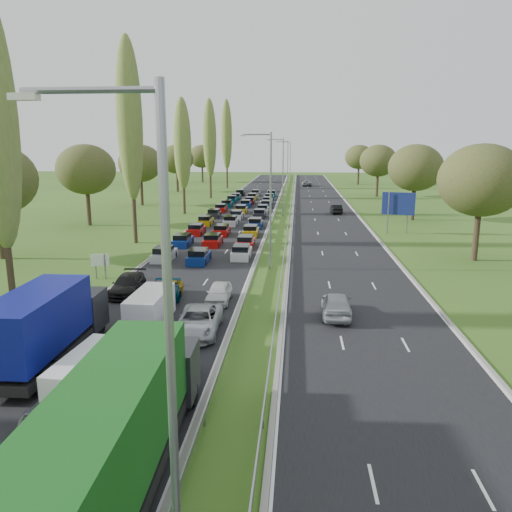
% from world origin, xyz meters
% --- Properties ---
extents(ground, '(260.00, 260.00, 0.00)m').
position_xyz_m(ground, '(4.50, 80.00, 0.00)').
color(ground, '#2F571B').
rests_on(ground, ground).
extents(near_carriageway, '(10.50, 215.00, 0.04)m').
position_xyz_m(near_carriageway, '(-2.25, 82.50, 0.00)').
color(near_carriageway, black).
rests_on(near_carriageway, ground).
extents(far_carriageway, '(10.50, 215.00, 0.04)m').
position_xyz_m(far_carriageway, '(11.25, 82.50, 0.00)').
color(far_carriageway, black).
rests_on(far_carriageway, ground).
extents(central_reservation, '(2.36, 215.00, 0.32)m').
position_xyz_m(central_reservation, '(4.50, 82.50, 0.55)').
color(central_reservation, gray).
rests_on(central_reservation, ground).
extents(lamp_columns, '(0.18, 140.18, 12.00)m').
position_xyz_m(lamp_columns, '(4.50, 78.00, 6.00)').
color(lamp_columns, gray).
rests_on(lamp_columns, ground).
extents(poplar_row, '(2.80, 127.80, 22.44)m').
position_xyz_m(poplar_row, '(-11.50, 68.17, 12.39)').
color(poplar_row, '#2D2116').
rests_on(poplar_row, ground).
extents(woodland_left, '(8.00, 166.00, 11.10)m').
position_xyz_m(woodland_left, '(-22.00, 62.63, 7.68)').
color(woodland_left, '#2D2116').
rests_on(woodland_left, ground).
extents(woodland_right, '(8.00, 153.00, 11.10)m').
position_xyz_m(woodland_right, '(24.00, 66.67, 7.68)').
color(woodland_right, '#2D2116').
rests_on(woodland_right, ground).
extents(traffic_queue_fill, '(9.13, 68.71, 0.80)m').
position_xyz_m(traffic_queue_fill, '(-2.33, 77.33, 0.44)').
color(traffic_queue_fill, '#B2B7BC').
rests_on(traffic_queue_fill, ground).
extents(near_car_3, '(2.33, 5.03, 1.42)m').
position_xyz_m(near_car_3, '(-5.69, 34.28, 0.73)').
color(near_car_3, black).
rests_on(near_car_3, near_carriageway).
extents(near_car_6, '(2.47, 4.90, 1.33)m').
position_xyz_m(near_car_6, '(-2.34, 17.22, 0.68)').
color(near_car_6, slate).
rests_on(near_car_6, near_carriageway).
extents(near_car_7, '(2.17, 5.30, 1.54)m').
position_xyz_m(near_car_7, '(-2.36, 30.96, 0.79)').
color(near_car_7, '#043447').
rests_on(near_car_7, near_carriageway).
extents(near_car_8, '(1.70, 3.88, 1.30)m').
position_xyz_m(near_car_8, '(-2.42, 33.53, 0.67)').
color(near_car_8, '#A8850B').
rests_on(near_car_8, near_carriageway).
extents(near_car_9, '(1.61, 4.23, 1.38)m').
position_xyz_m(near_car_9, '(1.38, 19.90, 0.71)').
color(near_car_9, black).
rests_on(near_car_9, near_carriageway).
extents(near_car_10, '(2.57, 5.37, 1.48)m').
position_xyz_m(near_car_10, '(1.14, 26.82, 0.76)').
color(near_car_10, '#A6AAAF').
rests_on(near_car_10, near_carriageway).
extents(near_car_12, '(1.63, 3.99, 1.36)m').
position_xyz_m(near_car_12, '(1.42, 32.90, 0.70)').
color(near_car_12, silver).
rests_on(near_car_12, near_carriageway).
extents(far_car_0, '(2.02, 4.72, 1.59)m').
position_xyz_m(far_car_0, '(9.50, 30.56, 0.82)').
color(far_car_0, '#A5A9AF').
rests_on(far_car_0, far_carriageway).
extents(far_car_1, '(1.88, 4.55, 1.47)m').
position_xyz_m(far_car_1, '(13.16, 81.41, 0.75)').
color(far_car_1, black).
rests_on(far_car_1, far_carriageway).
extents(far_car_2, '(2.71, 5.71, 1.58)m').
position_xyz_m(far_car_2, '(9.26, 137.77, 0.81)').
color(far_car_2, slate).
rests_on(far_car_2, far_carriageway).
extents(blue_lorry, '(2.62, 9.41, 3.98)m').
position_xyz_m(blue_lorry, '(-5.62, 22.16, 2.05)').
color(blue_lorry, black).
rests_on(blue_lorry, near_carriageway).
extents(green_lorry, '(2.61, 14.09, 4.17)m').
position_xyz_m(green_lorry, '(1.42, 12.36, 2.24)').
color(green_lorry, black).
rests_on(green_lorry, near_carriageway).
extents(white_van_front, '(1.92, 4.88, 1.96)m').
position_xyz_m(white_van_front, '(-2.10, 19.13, 1.01)').
color(white_van_front, silver).
rests_on(white_van_front, near_carriageway).
extents(white_van_rear, '(1.93, 4.93, 1.98)m').
position_xyz_m(white_van_rear, '(-2.17, 28.51, 1.02)').
color(white_van_rear, white).
rests_on(white_van_rear, near_carriageway).
extents(info_sign, '(1.50, 0.31, 2.10)m').
position_xyz_m(info_sign, '(-9.40, 38.38, 1.37)').
color(info_sign, gray).
rests_on(info_sign, ground).
extents(direction_sign, '(3.89, 1.12, 5.20)m').
position_xyz_m(direction_sign, '(19.40, 62.62, 3.57)').
color(direction_sign, gray).
rests_on(direction_sign, ground).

